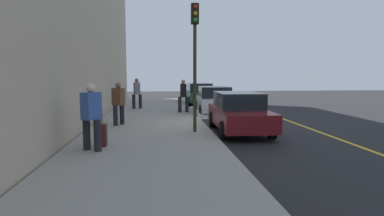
% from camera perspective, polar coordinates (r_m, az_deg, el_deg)
% --- Properties ---
extents(ground_plane, '(56.00, 56.00, 0.00)m').
position_cam_1_polar(ground_plane, '(14.02, 6.32, -3.26)').
color(ground_plane, black).
extents(sidewalk, '(28.00, 4.60, 0.15)m').
position_cam_1_polar(sidewalk, '(13.70, -7.31, -3.17)').
color(sidewalk, gray).
rests_on(sidewalk, ground).
extents(lane_stripe_centre, '(28.00, 0.14, 0.01)m').
position_cam_1_polar(lane_stripe_centre, '(15.02, 18.36, -2.90)').
color(lane_stripe_centre, gold).
rests_on(lane_stripe_centre, ground).
extents(snow_bank_curb, '(4.23, 0.56, 0.22)m').
position_cam_1_polar(snow_bank_curb, '(18.35, 1.19, -0.69)').
color(snow_bank_curb, white).
rests_on(snow_bank_curb, ground).
extents(parked_car_green, '(4.74, 1.93, 1.51)m').
position_cam_1_polar(parked_car_green, '(24.45, 1.34, 2.50)').
color(parked_car_green, black).
rests_on(parked_car_green, ground).
extents(parked_car_silver, '(4.18, 2.02, 1.51)m').
position_cam_1_polar(parked_car_silver, '(18.33, 3.90, 1.32)').
color(parked_car_silver, black).
rests_on(parked_car_silver, ground).
extents(parked_car_maroon, '(4.34, 1.97, 1.51)m').
position_cam_1_polar(parked_car_maroon, '(12.76, 8.09, -0.76)').
color(parked_car_maroon, black).
rests_on(parked_car_maroon, ground).
extents(pedestrian_grey_coat, '(0.55, 0.58, 1.79)m').
position_cam_1_polar(pedestrian_grey_coat, '(19.97, -9.44, 2.63)').
color(pedestrian_grey_coat, black).
rests_on(pedestrian_grey_coat, sidewalk).
extents(pedestrian_blue_coat, '(0.58, 0.53, 1.82)m').
position_cam_1_polar(pedestrian_blue_coat, '(9.34, -16.88, -1.17)').
color(pedestrian_blue_coat, black).
rests_on(pedestrian_blue_coat, sidewalk).
extents(pedestrian_brown_coat, '(0.51, 0.55, 1.72)m').
position_cam_1_polar(pedestrian_brown_coat, '(13.73, -12.50, 0.93)').
color(pedestrian_brown_coat, black).
rests_on(pedestrian_brown_coat, sidewalk).
extents(pedestrian_black_coat, '(0.48, 0.58, 1.76)m').
position_cam_1_polar(pedestrian_black_coat, '(17.86, -1.49, 2.27)').
color(pedestrian_black_coat, black).
rests_on(pedestrian_black_coat, sidewalk).
extents(traffic_light_pole, '(0.35, 0.26, 4.50)m').
position_cam_1_polar(traffic_light_pole, '(11.83, 0.50, 10.54)').
color(traffic_light_pole, '#2D2D19').
rests_on(traffic_light_pole, sidewalk).
extents(rolling_suitcase, '(0.34, 0.22, 0.99)m').
position_cam_1_polar(rolling_suitcase, '(9.94, -15.09, -4.49)').
color(rolling_suitcase, '#471E19').
rests_on(rolling_suitcase, sidewalk).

